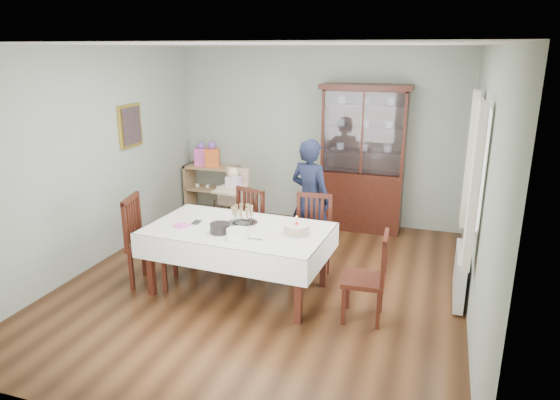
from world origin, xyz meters
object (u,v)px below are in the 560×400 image
at_px(chair_end_left, 151,258).
at_px(high_chair, 234,212).
at_px(woman, 310,199).
at_px(gift_bag_orange, 212,155).
at_px(dining_table, 239,259).
at_px(champagne_tray, 243,218).
at_px(chair_far_right, 310,254).
at_px(china_cabinet, 363,157).
at_px(sideboard, 212,189).
at_px(chair_end_right, 365,294).
at_px(birthday_cake, 297,230).
at_px(chair_far_left, 242,245).
at_px(gift_bag_pink, 201,155).

bearing_deg(chair_end_left, high_chair, -25.80).
height_order(woman, high_chair, woman).
relative_size(woman, gift_bag_orange, 3.84).
relative_size(dining_table, champagne_tray, 6.08).
height_order(chair_far_right, high_chair, high_chair).
height_order(china_cabinet, woman, china_cabinet).
bearing_deg(sideboard, chair_end_right, -42.05).
xyz_separation_m(chair_end_left, chair_end_right, (2.50, -0.03, -0.04)).
relative_size(champagne_tray, birthday_cake, 1.08).
bearing_deg(china_cabinet, birthday_cake, -96.55).
relative_size(chair_far_right, gift_bag_orange, 2.44).
xyz_separation_m(dining_table, chair_far_right, (0.68, 0.58, -0.09)).
relative_size(sideboard, high_chair, 0.84).
bearing_deg(chair_far_left, high_chair, 135.60).
distance_m(sideboard, chair_far_left, 2.34).
xyz_separation_m(dining_table, gift_bag_pink, (-1.70, 2.50, 0.59)).
bearing_deg(high_chair, gift_bag_orange, 136.49).
bearing_deg(gift_bag_orange, chair_far_left, -55.72).
xyz_separation_m(chair_far_left, chair_far_right, (0.89, -0.02, 0.00)).
distance_m(chair_end_right, gift_bag_pink, 4.20).
height_order(sideboard, chair_end_left, chair_end_left).
height_order(sideboard, woman, woman).
bearing_deg(gift_bag_orange, chair_end_left, -80.09).
xyz_separation_m(high_chair, birthday_cake, (1.34, -1.44, 0.40)).
bearing_deg(high_chair, sideboard, 136.88).
bearing_deg(high_chair, birthday_cake, -38.63).
distance_m(china_cabinet, high_chair, 2.07).
bearing_deg(chair_far_right, high_chair, 145.35).
bearing_deg(chair_far_right, dining_table, -142.06).
distance_m(dining_table, china_cabinet, 2.78).
bearing_deg(sideboard, dining_table, -58.68).
bearing_deg(gift_bag_pink, chair_far_left, -51.90).
relative_size(chair_end_right, gift_bag_orange, 2.27).
xyz_separation_m(chair_end_left, birthday_cake, (1.72, 0.14, 0.50)).
bearing_deg(chair_end_right, dining_table, -99.96).
bearing_deg(chair_end_right, gift_bag_orange, -135.15).
distance_m(china_cabinet, champagne_tray, 2.56).
distance_m(woman, high_chair, 1.24).
distance_m(china_cabinet, gift_bag_orange, 2.48).
bearing_deg(china_cabinet, dining_table, -111.14).
bearing_deg(dining_table, high_chair, 114.90).
bearing_deg(woman, high_chair, 10.24).
height_order(chair_far_right, birthday_cake, chair_far_right).
relative_size(china_cabinet, champagne_tray, 6.43).
bearing_deg(high_chair, chair_end_left, -95.22).
height_order(china_cabinet, high_chair, china_cabinet).
distance_m(chair_end_left, gift_bag_orange, 2.77).
bearing_deg(china_cabinet, chair_end_left, -127.23).
bearing_deg(chair_far_left, chair_end_left, -121.64).
bearing_deg(gift_bag_pink, sideboard, 6.82).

